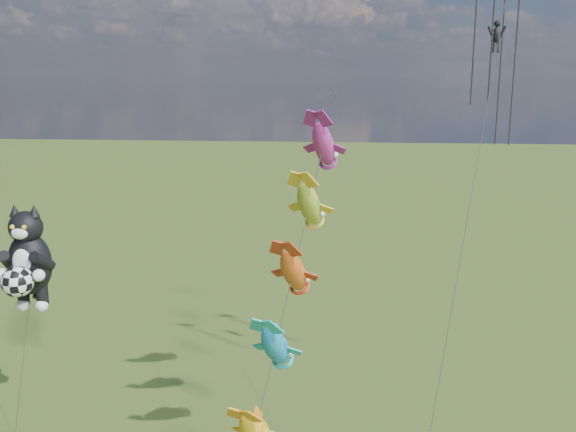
{
  "coord_description": "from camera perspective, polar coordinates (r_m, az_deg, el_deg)",
  "views": [
    {
      "loc": [
        17.71,
        -22.04,
        17.65
      ],
      "look_at": [
        14.69,
        9.84,
        10.58
      ],
      "focal_mm": 40.0,
      "sensor_mm": 36.0,
      "label": 1
    }
  ],
  "objects": [
    {
      "name": "parafoil_rig",
      "position": [
        31.91,
        17.93,
        14.96
      ],
      "size": [
        6.68,
        16.61,
        24.1
      ],
      "rotation": [
        0.0,
        0.0,
        -0.27
      ],
      "color": "brown",
      "rests_on": "ground"
    },
    {
      "name": "fish_windsock_rig",
      "position": [
        26.57,
        0.47,
        -4.97
      ],
      "size": [
        4.01,
        15.55,
        17.24
      ],
      "rotation": [
        0.0,
        0.0,
        0.09
      ],
      "color": "brown",
      "rests_on": "ground"
    },
    {
      "name": "cat_kite_rig",
      "position": [
        35.29,
        -22.21,
        -3.63
      ],
      "size": [
        2.57,
        4.08,
        11.27
      ],
      "rotation": [
        0.0,
        0.0,
        0.01
      ],
      "color": "brown",
      "rests_on": "ground"
    }
  ]
}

